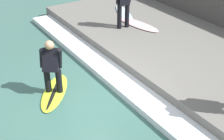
{
  "coord_description": "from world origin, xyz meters",
  "views": [
    {
      "loc": [
        -2.9,
        -5.73,
        4.69
      ],
      "look_at": [
        0.82,
        0.0,
        0.7
      ],
      "focal_mm": 50.0,
      "sensor_mm": 36.0,
      "label": 1
    }
  ],
  "objects_px": {
    "surfboard_riding": "(55,92)",
    "surfer_riding": "(51,64)",
    "surfer_waiting_near": "(123,2)",
    "surfboard_waiting_near": "(138,24)",
    "surfboard_spare": "(124,14)"
  },
  "relations": [
    {
      "from": "surfboard_riding",
      "to": "surfer_riding",
      "type": "relative_size",
      "value": 1.21
    },
    {
      "from": "surfer_waiting_near",
      "to": "surfboard_waiting_near",
      "type": "relative_size",
      "value": 0.84
    },
    {
      "from": "surfer_riding",
      "to": "surfer_waiting_near",
      "type": "bearing_deg",
      "value": 28.49
    },
    {
      "from": "surfboard_riding",
      "to": "surfer_waiting_near",
      "type": "height_order",
      "value": "surfer_waiting_near"
    },
    {
      "from": "surfboard_waiting_near",
      "to": "surfboard_spare",
      "type": "xyz_separation_m",
      "value": [
        0.22,
        1.17,
        0.0
      ]
    },
    {
      "from": "surfer_waiting_near",
      "to": "surfer_riding",
      "type": "bearing_deg",
      "value": -151.51
    },
    {
      "from": "surfboard_waiting_near",
      "to": "surfer_waiting_near",
      "type": "bearing_deg",
      "value": 169.65
    },
    {
      "from": "surfboard_spare",
      "to": "surfboard_waiting_near",
      "type": "bearing_deg",
      "value": -100.41
    },
    {
      "from": "surfboard_riding",
      "to": "surfer_waiting_near",
      "type": "relative_size",
      "value": 1.07
    },
    {
      "from": "surfboard_riding",
      "to": "surfboard_spare",
      "type": "relative_size",
      "value": 0.84
    },
    {
      "from": "surfer_riding",
      "to": "surfer_waiting_near",
      "type": "relative_size",
      "value": 0.88
    },
    {
      "from": "surfboard_waiting_near",
      "to": "surfboard_spare",
      "type": "distance_m",
      "value": 1.19
    },
    {
      "from": "surfer_waiting_near",
      "to": "surfboard_spare",
      "type": "xyz_separation_m",
      "value": [
        0.8,
        1.07,
        -0.9
      ]
    },
    {
      "from": "surfboard_riding",
      "to": "surfboard_waiting_near",
      "type": "xyz_separation_m",
      "value": [
        4.11,
        1.81,
        0.4
      ]
    },
    {
      "from": "surfboard_waiting_near",
      "to": "surfboard_spare",
      "type": "relative_size",
      "value": 0.94
    }
  ]
}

